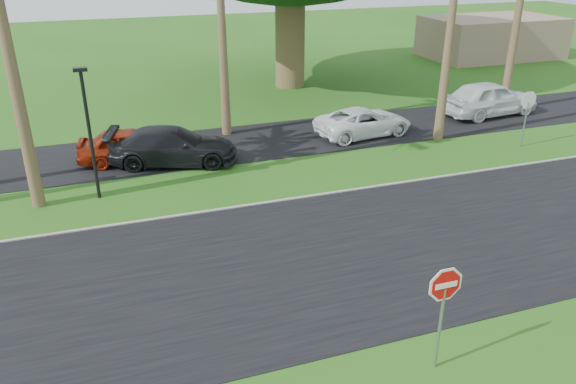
# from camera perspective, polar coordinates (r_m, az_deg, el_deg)

# --- Properties ---
(ground) EXTENTS (120.00, 120.00, 0.00)m
(ground) POSITION_cam_1_polar(r_m,az_deg,el_deg) (14.91, 6.70, -10.35)
(ground) COLOR #215A16
(ground) RESTS_ON ground
(road) EXTENTS (120.00, 8.00, 0.02)m
(road) POSITION_cam_1_polar(r_m,az_deg,el_deg) (16.43, 3.69, -6.62)
(road) COLOR black
(road) RESTS_ON ground
(parking_strip) EXTENTS (120.00, 5.00, 0.02)m
(parking_strip) POSITION_cam_1_polar(r_m,az_deg,el_deg) (25.53, -5.44, 4.91)
(parking_strip) COLOR black
(parking_strip) RESTS_ON ground
(curb) EXTENTS (120.00, 0.12, 0.06)m
(curb) POSITION_cam_1_polar(r_m,az_deg,el_deg) (19.77, -0.82, -0.88)
(curb) COLOR gray
(curb) RESTS_ON ground
(stop_sign_near) EXTENTS (1.05, 0.07, 2.62)m
(stop_sign_near) POSITION_cam_1_polar(r_m,az_deg,el_deg) (12.04, 15.53, -10.34)
(stop_sign_near) COLOR gray
(stop_sign_near) RESTS_ON ground
(stop_sign_far) EXTENTS (1.05, 0.07, 2.62)m
(stop_sign_far) POSITION_cam_1_polar(r_m,az_deg,el_deg) (26.71, 23.15, 7.90)
(stop_sign_far) COLOR gray
(stop_sign_far) RESTS_ON ground
(streetlight_right) EXTENTS (0.45, 0.25, 4.64)m
(streetlight_right) POSITION_cam_1_polar(r_m,az_deg,el_deg) (20.28, -19.58, 6.30)
(streetlight_right) COLOR black
(streetlight_right) RESTS_ON ground
(building_far) EXTENTS (10.00, 6.00, 3.00)m
(building_far) POSITION_cam_1_polar(r_m,az_deg,el_deg) (47.85, 19.95, 14.58)
(building_far) COLOR gray
(building_far) RESTS_ON ground
(car_red) EXTENTS (4.46, 2.37, 1.45)m
(car_red) POSITION_cam_1_polar(r_m,az_deg,el_deg) (23.89, -15.63, 4.53)
(car_red) COLOR #98230C
(car_red) RESTS_ON ground
(car_dark) EXTENTS (5.53, 3.35, 1.50)m
(car_dark) POSITION_cam_1_polar(r_m,az_deg,el_deg) (23.36, -11.61, 4.57)
(car_dark) COLOR black
(car_dark) RESTS_ON ground
(car_minivan) EXTENTS (4.86, 2.69, 1.29)m
(car_minivan) POSITION_cam_1_polar(r_m,az_deg,el_deg) (26.61, 7.70, 7.05)
(car_minivan) COLOR white
(car_minivan) RESTS_ON ground
(car_pickup) EXTENTS (5.42, 2.58, 1.79)m
(car_pickup) POSITION_cam_1_polar(r_m,az_deg,el_deg) (31.29, 19.79, 8.92)
(car_pickup) COLOR silver
(car_pickup) RESTS_ON ground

